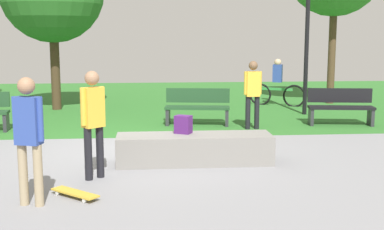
{
  "coord_description": "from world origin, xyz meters",
  "views": [
    {
      "loc": [
        0.28,
        -10.04,
        2.26
      ],
      "look_at": [
        1.06,
        -0.77,
        0.78
      ],
      "focal_mm": 47.86,
      "sensor_mm": 36.0,
      "label": 1
    }
  ],
  "objects_px": {
    "skater_watching": "(93,116)",
    "skateboard_by_ledge": "(75,193)",
    "concrete_ledge": "(194,149)",
    "park_bench_center_lawn": "(341,106)",
    "park_bench_far_left": "(197,106)",
    "skater_performing_trick": "(28,131)",
    "lamp_post": "(308,18)",
    "backpack_on_ledge": "(183,124)",
    "cyclist_on_bicycle": "(277,86)",
    "pedestrian_with_backpack": "(253,89)"
  },
  "relations": [
    {
      "from": "park_bench_center_lawn",
      "to": "lamp_post",
      "type": "relative_size",
      "value": 0.37
    },
    {
      "from": "skater_watching",
      "to": "park_bench_far_left",
      "type": "relative_size",
      "value": 1.03
    },
    {
      "from": "skateboard_by_ledge",
      "to": "pedestrian_with_backpack",
      "type": "relative_size",
      "value": 0.45
    },
    {
      "from": "cyclist_on_bicycle",
      "to": "concrete_ledge",
      "type": "bearing_deg",
      "value": -114.71
    },
    {
      "from": "backpack_on_ledge",
      "to": "cyclist_on_bicycle",
      "type": "xyz_separation_m",
      "value": [
        3.46,
        6.97,
        -0.04
      ]
    },
    {
      "from": "park_bench_center_lawn",
      "to": "pedestrian_with_backpack",
      "type": "distance_m",
      "value": 2.39
    },
    {
      "from": "concrete_ledge",
      "to": "park_bench_far_left",
      "type": "height_order",
      "value": "park_bench_far_left"
    },
    {
      "from": "concrete_ledge",
      "to": "skater_watching",
      "type": "distance_m",
      "value": 2.0
    },
    {
      "from": "skater_performing_trick",
      "to": "pedestrian_with_backpack",
      "type": "bearing_deg",
      "value": 52.5
    },
    {
      "from": "park_bench_center_lawn",
      "to": "pedestrian_with_backpack",
      "type": "bearing_deg",
      "value": -171.36
    },
    {
      "from": "lamp_post",
      "to": "backpack_on_ledge",
      "type": "bearing_deg",
      "value": -126.51
    },
    {
      "from": "concrete_ledge",
      "to": "skater_watching",
      "type": "bearing_deg",
      "value": -152.88
    },
    {
      "from": "pedestrian_with_backpack",
      "to": "cyclist_on_bicycle",
      "type": "bearing_deg",
      "value": 67.87
    },
    {
      "from": "park_bench_far_left",
      "to": "lamp_post",
      "type": "distance_m",
      "value": 4.16
    },
    {
      "from": "skater_watching",
      "to": "lamp_post",
      "type": "xyz_separation_m",
      "value": [
        5.27,
        6.13,
        1.7
      ]
    },
    {
      "from": "backpack_on_ledge",
      "to": "pedestrian_with_backpack",
      "type": "xyz_separation_m",
      "value": [
        1.86,
        3.03,
        0.31
      ]
    },
    {
      "from": "skater_watching",
      "to": "pedestrian_with_backpack",
      "type": "bearing_deg",
      "value": 50.42
    },
    {
      "from": "concrete_ledge",
      "to": "park_bench_center_lawn",
      "type": "bearing_deg",
      "value": 41.51
    },
    {
      "from": "skater_watching",
      "to": "lamp_post",
      "type": "bearing_deg",
      "value": 49.32
    },
    {
      "from": "backpack_on_ledge",
      "to": "park_bench_far_left",
      "type": "relative_size",
      "value": 0.19
    },
    {
      "from": "backpack_on_ledge",
      "to": "cyclist_on_bicycle",
      "type": "distance_m",
      "value": 7.79
    },
    {
      "from": "concrete_ledge",
      "to": "lamp_post",
      "type": "distance_m",
      "value": 6.85
    },
    {
      "from": "skater_performing_trick",
      "to": "skateboard_by_ledge",
      "type": "distance_m",
      "value": 1.11
    },
    {
      "from": "skateboard_by_ledge",
      "to": "skater_performing_trick",
      "type": "bearing_deg",
      "value": -151.02
    },
    {
      "from": "backpack_on_ledge",
      "to": "skateboard_by_ledge",
      "type": "relative_size",
      "value": 0.44
    },
    {
      "from": "skater_performing_trick",
      "to": "skateboard_by_ledge",
      "type": "bearing_deg",
      "value": 28.98
    },
    {
      "from": "backpack_on_ledge",
      "to": "skater_performing_trick",
      "type": "height_order",
      "value": "skater_performing_trick"
    },
    {
      "from": "park_bench_far_left",
      "to": "concrete_ledge",
      "type": "bearing_deg",
      "value": -96.23
    },
    {
      "from": "concrete_ledge",
      "to": "lamp_post",
      "type": "xyz_separation_m",
      "value": [
        3.61,
        5.28,
        2.44
      ]
    },
    {
      "from": "skater_performing_trick",
      "to": "park_bench_center_lawn",
      "type": "xyz_separation_m",
      "value": [
        6.35,
        5.61,
        -0.52
      ]
    },
    {
      "from": "backpack_on_ledge",
      "to": "skater_watching",
      "type": "height_order",
      "value": "skater_watching"
    },
    {
      "from": "skater_watching",
      "to": "skateboard_by_ledge",
      "type": "height_order",
      "value": "skater_watching"
    },
    {
      "from": "backpack_on_ledge",
      "to": "cyclist_on_bicycle",
      "type": "height_order",
      "value": "cyclist_on_bicycle"
    },
    {
      "from": "skateboard_by_ledge",
      "to": "park_bench_center_lawn",
      "type": "xyz_separation_m",
      "value": [
        5.83,
        5.32,
        0.42
      ]
    },
    {
      "from": "park_bench_far_left",
      "to": "park_bench_center_lawn",
      "type": "bearing_deg",
      "value": -4.61
    },
    {
      "from": "park_bench_center_lawn",
      "to": "cyclist_on_bicycle",
      "type": "height_order",
      "value": "cyclist_on_bicycle"
    },
    {
      "from": "park_bench_center_lawn",
      "to": "lamp_post",
      "type": "xyz_separation_m",
      "value": [
        -0.38,
        1.75,
        2.22
      ]
    },
    {
      "from": "park_bench_center_lawn",
      "to": "cyclist_on_bicycle",
      "type": "bearing_deg",
      "value": 101.21
    },
    {
      "from": "backpack_on_ledge",
      "to": "skater_watching",
      "type": "xyz_separation_m",
      "value": [
        -1.47,
        -1.0,
        0.33
      ]
    },
    {
      "from": "backpack_on_ledge",
      "to": "cyclist_on_bicycle",
      "type": "relative_size",
      "value": 0.2
    },
    {
      "from": "concrete_ledge",
      "to": "cyclist_on_bicycle",
      "type": "xyz_separation_m",
      "value": [
        3.28,
        7.12,
        0.38
      ]
    },
    {
      "from": "park_bench_center_lawn",
      "to": "lamp_post",
      "type": "bearing_deg",
      "value": 102.09
    },
    {
      "from": "skater_performing_trick",
      "to": "skateboard_by_ledge",
      "type": "height_order",
      "value": "skater_performing_trick"
    },
    {
      "from": "skater_watching",
      "to": "park_bench_far_left",
      "type": "bearing_deg",
      "value": 66.05
    },
    {
      "from": "skater_performing_trick",
      "to": "skater_watching",
      "type": "relative_size",
      "value": 1.01
    },
    {
      "from": "park_bench_center_lawn",
      "to": "park_bench_far_left",
      "type": "bearing_deg",
      "value": 175.39
    },
    {
      "from": "backpack_on_ledge",
      "to": "park_bench_center_lawn",
      "type": "bearing_deg",
      "value": 66.93
    },
    {
      "from": "skater_performing_trick",
      "to": "park_bench_center_lawn",
      "type": "bearing_deg",
      "value": 41.45
    },
    {
      "from": "concrete_ledge",
      "to": "park_bench_center_lawn",
      "type": "distance_m",
      "value": 5.33
    },
    {
      "from": "pedestrian_with_backpack",
      "to": "backpack_on_ledge",
      "type": "bearing_deg",
      "value": -121.53
    }
  ]
}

